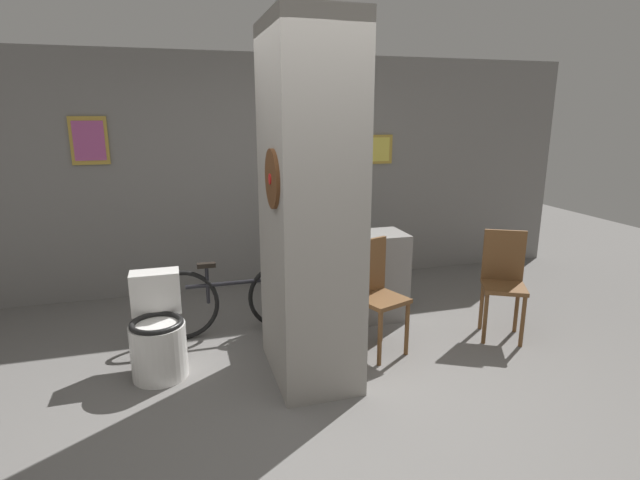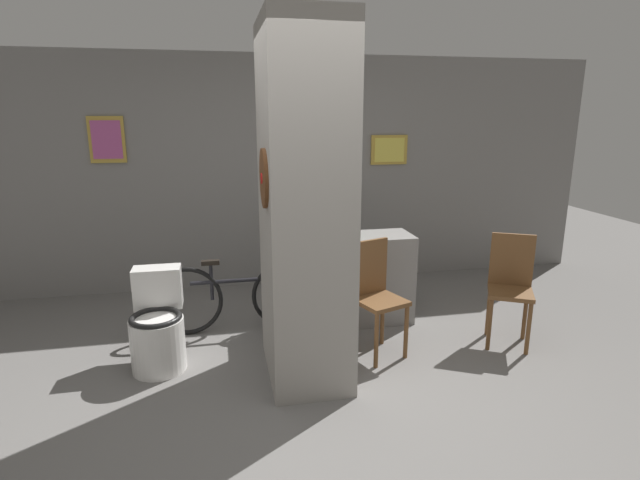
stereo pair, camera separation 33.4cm
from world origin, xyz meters
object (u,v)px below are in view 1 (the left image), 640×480
chair_by_doorway (503,279)px  bottle_tall (348,223)px  bicycle (234,299)px  toilet (158,334)px  chair_near_pillar (376,291)px

chair_by_doorway → bottle_tall: bearing=179.0°
chair_by_doorway → bicycle: chair_by_doorway is taller
bottle_tall → toilet: bearing=-162.8°
bottle_tall → chair_near_pillar: bearing=-87.9°
chair_near_pillar → bicycle: size_ratio=0.62×
chair_near_pillar → bottle_tall: (-0.02, 0.66, 0.44)m
bicycle → bottle_tall: (1.08, -0.01, 0.64)m
toilet → bottle_tall: size_ratio=2.31×
toilet → bicycle: size_ratio=0.49×
chair_near_pillar → bottle_tall: bearing=71.8°
chair_near_pillar → chair_by_doorway: (1.21, -0.04, 0.00)m
toilet → chair_by_doorway: (2.97, -0.16, 0.22)m
chair_by_doorway → bicycle: 2.43m
chair_near_pillar → chair_by_doorway: same height
toilet → chair_near_pillar: bearing=-3.9°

